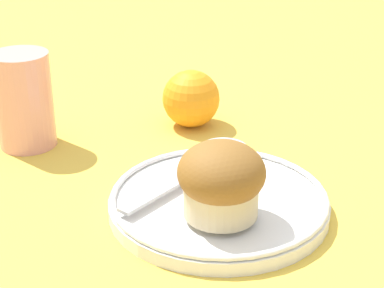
% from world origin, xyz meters
% --- Properties ---
extents(ground_plane, '(3.00, 3.00, 0.00)m').
position_xyz_m(ground_plane, '(0.00, 0.00, 0.00)').
color(ground_plane, gold).
extents(plate, '(0.22, 0.22, 0.02)m').
position_xyz_m(plate, '(0.01, -0.02, 0.01)').
color(plate, white).
rests_on(plate, ground_plane).
extents(muffin, '(0.08, 0.08, 0.07)m').
position_xyz_m(muffin, '(-0.02, -0.05, 0.06)').
color(muffin, beige).
rests_on(muffin, plate).
extents(cream_ramekin, '(0.05, 0.05, 0.02)m').
position_xyz_m(cream_ramekin, '(0.05, 0.03, 0.03)').
color(cream_ramekin, silver).
rests_on(cream_ramekin, plate).
extents(berry_pair, '(0.03, 0.01, 0.01)m').
position_xyz_m(berry_pair, '(0.01, 0.02, 0.03)').
color(berry_pair, '#B7192D').
rests_on(berry_pair, plate).
extents(butter_knife, '(0.19, 0.06, 0.00)m').
position_xyz_m(butter_knife, '(0.00, 0.03, 0.02)').
color(butter_knife, '#B7B7BC').
rests_on(butter_knife, plate).
extents(orange_fruit, '(0.07, 0.07, 0.07)m').
position_xyz_m(orange_fruit, '(0.11, 0.17, 0.04)').
color(orange_fruit, orange).
rests_on(orange_fruit, ground_plane).
extents(juice_glass, '(0.07, 0.07, 0.12)m').
position_xyz_m(juice_glass, '(-0.09, 0.24, 0.06)').
color(juice_glass, '#E5998C').
rests_on(juice_glass, ground_plane).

